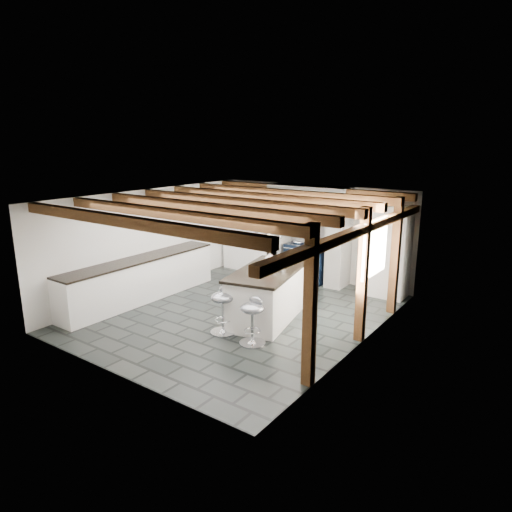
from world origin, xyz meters
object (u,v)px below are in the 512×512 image
Objects in this scene: range_cooker at (307,262)px; bar_stool_far at (223,305)px; kitchen_island at (267,294)px; bar_stool_near at (253,315)px.

bar_stool_far is (0.34, -3.61, 0.06)m from range_cooker.
kitchen_island is at bearing -77.05° from range_cooker.
bar_stool_near is at bearing -11.80° from bar_stool_far.
bar_stool_far is at bearing -179.02° from bar_stool_near.
kitchen_island is at bearing 117.95° from bar_stool_near.
range_cooker is 3.82m from bar_stool_near.
bar_stool_far is (-0.26, -1.01, 0.03)m from kitchen_island.
bar_stool_near is at bearing -80.64° from kitchen_island.
range_cooker is 2.67m from kitchen_island.
bar_stool_far reaches higher than bar_stool_near.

